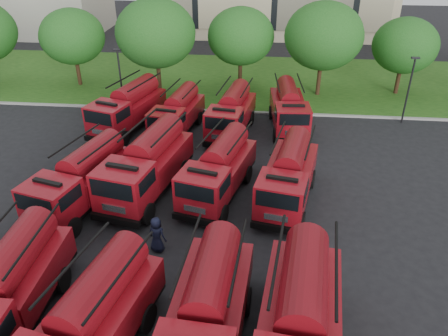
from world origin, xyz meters
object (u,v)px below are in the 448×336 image
object	(u,v)px
fire_truck_11	(289,108)
firefighter_2	(332,327)
fire_truck_5	(147,165)
fire_truck_8	(128,108)
fire_truck_1	(86,328)
fire_truck_4	(82,179)
firefighter_4	(158,250)
fire_truck_10	(232,113)
fire_truck_0	(7,292)
firefighter_5	(269,227)
fire_truck_3	(299,327)
fire_truck_9	(178,113)
fire_truck_7	(288,175)
fire_truck_2	(207,314)
fire_truck_6	(219,170)

from	to	relation	value
fire_truck_11	firefighter_2	world-z (taller)	fire_truck_11
fire_truck_5	fire_truck_8	distance (m)	9.10
fire_truck_1	fire_truck_4	size ratio (longest dim) A/B	1.04
fire_truck_1	firefighter_4	distance (m)	6.44
fire_truck_1	fire_truck_11	xyz separation A→B (m)	(7.50, 20.77, -0.14)
fire_truck_5	fire_truck_10	xyz separation A→B (m)	(4.06, 8.41, -0.20)
fire_truck_0	firefighter_4	size ratio (longest dim) A/B	3.93
fire_truck_8	firefighter_5	xyz separation A→B (m)	(10.52, -11.12, -1.67)
fire_truck_3	firefighter_5	distance (m)	8.00
fire_truck_1	firefighter_2	bearing A→B (deg)	27.50
fire_truck_0	fire_truck_8	world-z (taller)	same
fire_truck_0	fire_truck_3	xyz separation A→B (m)	(10.84, -0.69, 0.15)
fire_truck_9	fire_truck_7	bearing A→B (deg)	-37.60
fire_truck_3	firefighter_2	size ratio (longest dim) A/B	5.32
fire_truck_8	fire_truck_2	bearing A→B (deg)	-49.13
fire_truck_1	firefighter_2	distance (m)	9.21
fire_truck_5	fire_truck_7	bearing A→B (deg)	11.06
fire_truck_2	fire_truck_4	world-z (taller)	fire_truck_2
fire_truck_0	fire_truck_9	distance (m)	18.19
fire_truck_4	fire_truck_10	xyz separation A→B (m)	(7.26, 10.04, -0.06)
fire_truck_1	fire_truck_6	size ratio (longest dim) A/B	1.06
fire_truck_10	firefighter_4	size ratio (longest dim) A/B	3.82
fire_truck_1	fire_truck_2	xyz separation A→B (m)	(4.02, 1.03, -0.02)
fire_truck_2	fire_truck_3	xyz separation A→B (m)	(3.21, -0.35, 0.13)
fire_truck_4	fire_truck_9	distance (m)	10.33
fire_truck_0	fire_truck_10	distance (m)	19.49
firefighter_2	fire_truck_10	bearing A→B (deg)	-6.11
fire_truck_4	fire_truck_5	xyz separation A→B (m)	(3.20, 1.63, 0.14)
fire_truck_5	fire_truck_4	bearing A→B (deg)	-141.02
firefighter_4	fire_truck_5	bearing A→B (deg)	-49.55
fire_truck_2	fire_truck_4	xyz separation A→B (m)	(-7.91, 8.50, -0.06)
fire_truck_0	fire_truck_4	world-z (taller)	fire_truck_0
fire_truck_11	firefighter_4	xyz separation A→B (m)	(-6.55, -14.63, -1.57)
fire_truck_1	firefighter_4	size ratio (longest dim) A/B	4.20
fire_truck_3	fire_truck_7	world-z (taller)	fire_truck_3
fire_truck_10	firefighter_5	xyz separation A→B (m)	(2.89, -11.16, -1.57)
fire_truck_2	fire_truck_3	bearing A→B (deg)	-2.35
firefighter_2	fire_truck_2	bearing A→B (deg)	82.33
fire_truck_5	firefighter_2	bearing A→B (deg)	-30.99
fire_truck_10	firefighter_4	xyz separation A→B (m)	(-2.41, -13.42, -1.57)
fire_truck_4	fire_truck_5	distance (m)	3.59
fire_truck_0	fire_truck_7	size ratio (longest dim) A/B	0.99
firefighter_4	fire_truck_9	bearing A→B (deg)	-61.24
fire_truck_0	fire_truck_9	xyz separation A→B (m)	(3.07, 17.93, -0.18)
fire_truck_7	firefighter_4	xyz separation A→B (m)	(-6.23, -4.89, -1.61)
fire_truck_1	fire_truck_10	xyz separation A→B (m)	(3.36, 19.56, -0.14)
fire_truck_6	firefighter_4	xyz separation A→B (m)	(-2.38, -5.14, -1.61)
fire_truck_11	fire_truck_5	bearing A→B (deg)	-134.66
fire_truck_7	fire_truck_8	bearing A→B (deg)	154.68
fire_truck_5	fire_truck_7	distance (m)	7.88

